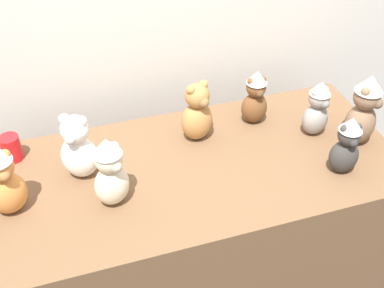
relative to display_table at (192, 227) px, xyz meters
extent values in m
cube|color=brown|center=(0.00, 0.00, 0.00)|extent=(1.71, 0.77, 0.73)
ellipsoid|color=#383533|center=(0.56, -0.20, 0.44)|extent=(0.12, 0.11, 0.14)
sphere|color=#383533|center=(0.56, -0.20, 0.54)|extent=(0.09, 0.09, 0.09)
sphere|color=#383533|center=(0.53, -0.19, 0.58)|extent=(0.03, 0.03, 0.03)
sphere|color=#383533|center=(0.59, -0.20, 0.58)|extent=(0.03, 0.03, 0.03)
sphere|color=#32302E|center=(0.56, -0.23, 0.54)|extent=(0.04, 0.04, 0.04)
cone|color=silver|center=(0.56, -0.20, 0.60)|extent=(0.09, 0.09, 0.06)
ellipsoid|color=#7F6047|center=(0.72, -0.05, 0.46)|extent=(0.19, 0.18, 0.18)
sphere|color=#7F6047|center=(0.72, -0.05, 0.59)|extent=(0.11, 0.11, 0.11)
sphere|color=#7F6047|center=(0.69, -0.07, 0.63)|extent=(0.04, 0.04, 0.04)
sphere|color=#7F6047|center=(0.75, -0.03, 0.63)|extent=(0.04, 0.04, 0.04)
sphere|color=brown|center=(0.75, -0.09, 0.58)|extent=(0.04, 0.04, 0.04)
cone|color=silver|center=(0.72, -0.05, 0.65)|extent=(0.11, 0.11, 0.07)
ellipsoid|color=white|center=(-0.42, 0.09, 0.46)|extent=(0.19, 0.18, 0.18)
sphere|color=white|center=(-0.42, 0.09, 0.59)|extent=(0.11, 0.11, 0.11)
sphere|color=white|center=(-0.45, 0.11, 0.63)|extent=(0.04, 0.04, 0.04)
sphere|color=white|center=(-0.39, 0.08, 0.63)|extent=(0.04, 0.04, 0.04)
sphere|color=#B4B3AF|center=(-0.45, 0.05, 0.58)|extent=(0.04, 0.04, 0.04)
ellipsoid|color=beige|center=(-0.33, -0.09, 0.45)|extent=(0.17, 0.16, 0.16)
sphere|color=beige|center=(-0.33, -0.09, 0.57)|extent=(0.10, 0.10, 0.10)
sphere|color=beige|center=(-0.36, -0.11, 0.61)|extent=(0.04, 0.04, 0.04)
sphere|color=beige|center=(-0.31, -0.08, 0.61)|extent=(0.04, 0.04, 0.04)
sphere|color=#ABA08A|center=(-0.31, -0.13, 0.56)|extent=(0.04, 0.04, 0.04)
cone|color=silver|center=(-0.33, -0.09, 0.63)|extent=(0.10, 0.10, 0.06)
ellipsoid|color=#B27A42|center=(0.08, 0.18, 0.45)|extent=(0.17, 0.16, 0.17)
sphere|color=#B27A42|center=(0.08, 0.18, 0.58)|extent=(0.10, 0.10, 0.10)
sphere|color=#B27A42|center=(0.05, 0.17, 0.62)|extent=(0.04, 0.04, 0.04)
sphere|color=#B27A42|center=(0.11, 0.19, 0.62)|extent=(0.04, 0.04, 0.04)
sphere|color=olive|center=(0.09, 0.14, 0.57)|extent=(0.04, 0.04, 0.04)
ellipsoid|color=gray|center=(0.57, 0.06, 0.44)|extent=(0.14, 0.13, 0.14)
sphere|color=gray|center=(0.57, 0.06, 0.55)|extent=(0.09, 0.09, 0.09)
sphere|color=gray|center=(0.55, 0.05, 0.58)|extent=(0.03, 0.03, 0.03)
sphere|color=gray|center=(0.60, 0.06, 0.58)|extent=(0.03, 0.03, 0.03)
sphere|color=slate|center=(0.58, 0.02, 0.54)|extent=(0.04, 0.04, 0.04)
cone|color=silver|center=(0.57, 0.06, 0.60)|extent=(0.09, 0.09, 0.06)
ellipsoid|color=#D17F3D|center=(-0.69, -0.02, 0.45)|extent=(0.17, 0.16, 0.17)
sphere|color=#D17F3D|center=(-0.67, -0.01, 0.61)|extent=(0.04, 0.04, 0.04)
sphere|color=#A06536|center=(-0.68, -0.06, 0.57)|extent=(0.04, 0.04, 0.04)
ellipsoid|color=brown|center=(0.36, 0.21, 0.44)|extent=(0.12, 0.10, 0.14)
sphere|color=brown|center=(0.36, 0.21, 0.55)|extent=(0.09, 0.09, 0.09)
sphere|color=brown|center=(0.33, 0.21, 0.58)|extent=(0.03, 0.03, 0.03)
sphere|color=brown|center=(0.38, 0.21, 0.58)|extent=(0.03, 0.03, 0.03)
sphere|color=brown|center=(0.36, 0.18, 0.54)|extent=(0.04, 0.04, 0.04)
cone|color=silver|center=(0.36, 0.21, 0.60)|extent=(0.09, 0.09, 0.06)
cylinder|color=red|center=(-0.68, 0.27, 0.42)|extent=(0.08, 0.08, 0.11)
camera|label=1|loc=(-0.43, -1.37, 1.67)|focal=44.96mm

